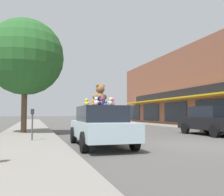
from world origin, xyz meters
TOP-DOWN VIEW (x-y plane):
  - ground_plane at (0.00, 0.00)m, footprint 260.00×260.00m
  - sidewalk_near at (-6.25, 0.00)m, footprint 2.89×90.00m
  - plush_art_car at (-3.55, 0.77)m, footprint 1.99×4.44m
  - teddy_bear_giant at (-3.48, 1.12)m, footprint 0.67×0.48m
  - teddy_bear_red at (-3.93, 1.56)m, footprint 0.17×0.12m
  - teddy_bear_white at (-3.83, 0.30)m, footprint 0.19×0.23m
  - teddy_bear_cream at (-3.40, -0.00)m, footprint 0.21×0.14m
  - teddy_bear_black at (-3.64, 0.69)m, footprint 0.28×0.18m
  - teddy_bear_blue at (-3.08, 1.70)m, footprint 0.19×0.16m
  - teddy_bear_orange at (-3.77, 1.01)m, footprint 0.19×0.12m
  - teddy_bear_pink at (-2.93, 1.27)m, footprint 0.27×0.24m
  - teddy_bear_purple at (-3.61, 0.45)m, footprint 0.21×0.22m
  - teddy_bear_yellow at (-4.07, 0.80)m, footprint 0.20×0.19m
  - parked_car_far_center at (3.73, 3.65)m, footprint 1.84×4.19m
  - street_tree at (-6.47, 6.96)m, footprint 4.46×4.46m
  - parking_meter at (-5.99, 2.38)m, footprint 0.14×0.10m

SIDE VIEW (x-z plane):
  - ground_plane at x=0.00m, z-range 0.00..0.00m
  - sidewalk_near at x=-6.25m, z-range 0.00..0.14m
  - plush_art_car at x=-3.55m, z-range 0.04..1.54m
  - parked_car_far_center at x=3.73m, z-range 0.02..1.66m
  - parking_meter at x=-5.99m, z-range 0.32..1.59m
  - teddy_bear_red at x=-3.93m, z-range 1.49..1.72m
  - teddy_bear_orange at x=-3.77m, z-range 1.49..1.75m
  - teddy_bear_blue at x=-3.08m, z-range 1.49..1.75m
  - teddy_bear_cream at x=-3.40m, z-range 1.49..1.78m
  - teddy_bear_yellow at x=-4.07m, z-range 1.49..1.78m
  - teddy_bear_white at x=-3.83m, z-range 1.49..1.81m
  - teddy_bear_purple at x=-3.61m, z-range 1.49..1.81m
  - teddy_bear_black at x=-3.64m, z-range 1.49..1.87m
  - teddy_bear_pink at x=-2.93m, z-range 1.49..1.87m
  - teddy_bear_giant at x=-3.48m, z-range 1.48..2.37m
  - street_tree at x=-6.47m, z-range 1.22..7.84m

